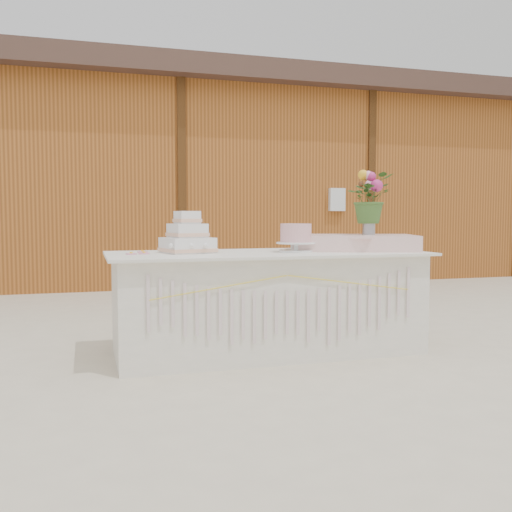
# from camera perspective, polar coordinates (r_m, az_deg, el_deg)

# --- Properties ---
(ground) EXTENTS (80.00, 80.00, 0.00)m
(ground) POSITION_cam_1_polar(r_m,az_deg,el_deg) (4.47, 1.12, -9.51)
(ground) COLOR beige
(ground) RESTS_ON ground
(barn) EXTENTS (12.60, 4.60, 3.30)m
(barn) POSITION_cam_1_polar(r_m,az_deg,el_deg) (10.24, -9.32, 7.49)
(barn) COLOR #9E5721
(barn) RESTS_ON ground
(cake_table) EXTENTS (2.40, 1.00, 0.77)m
(cake_table) POSITION_cam_1_polar(r_m,az_deg,el_deg) (4.39, 1.15, -4.61)
(cake_table) COLOR white
(cake_table) RESTS_ON ground
(wedding_cake) EXTENTS (0.42, 0.42, 0.31)m
(wedding_cake) POSITION_cam_1_polar(r_m,az_deg,el_deg) (4.29, -6.88, 1.73)
(wedding_cake) COLOR white
(wedding_cake) RESTS_ON cake_table
(pink_cake_stand) EXTENTS (0.30, 0.30, 0.22)m
(pink_cake_stand) POSITION_cam_1_polar(r_m,az_deg,el_deg) (4.36, 4.01, 1.99)
(pink_cake_stand) COLOR white
(pink_cake_stand) RESTS_ON cake_table
(satin_runner) EXTENTS (1.11, 0.85, 0.12)m
(satin_runner) POSITION_cam_1_polar(r_m,az_deg,el_deg) (4.65, 9.61, 1.33)
(satin_runner) COLOR #F8C9C7
(satin_runner) RESTS_ON cake_table
(flower_vase) EXTENTS (0.10, 0.10, 0.14)m
(flower_vase) POSITION_cam_1_polar(r_m,az_deg,el_deg) (4.73, 11.21, 2.96)
(flower_vase) COLOR #A3A3A8
(flower_vase) RESTS_ON satin_runner
(bouquet) EXTENTS (0.47, 0.45, 0.41)m
(bouquet) POSITION_cam_1_polar(r_m,az_deg,el_deg) (4.74, 11.25, 6.28)
(bouquet) COLOR #3A6227
(bouquet) RESTS_ON flower_vase
(loose_flowers) EXTENTS (0.22, 0.41, 0.02)m
(loose_flowers) POSITION_cam_1_polar(r_m,az_deg,el_deg) (4.21, -11.43, 0.34)
(loose_flowers) COLOR pink
(loose_flowers) RESTS_ON cake_table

